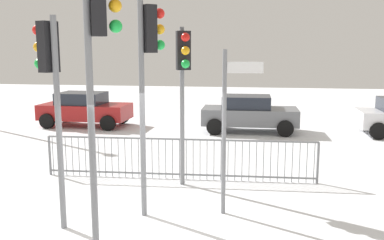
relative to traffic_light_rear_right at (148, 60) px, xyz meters
name	(u,v)px	position (x,y,z in m)	size (l,w,h in m)	color
ground_plane	(149,230)	(0.17, -0.80, -3.13)	(60.00, 60.00, 0.00)	white
traffic_light_rear_right	(148,60)	(0.00, 0.00, 0.00)	(0.47, 0.46, 4.26)	slate
traffic_light_mid_right	(98,51)	(-0.28, -1.90, 0.19)	(0.53, 0.39, 4.53)	slate
traffic_light_rear_left	(50,75)	(-1.59, -0.87, -0.25)	(0.54, 0.39, 3.92)	slate
traffic_light_foreground_right	(183,71)	(0.38, 1.84, -0.31)	(0.38, 0.54, 3.85)	slate
direction_sign_post	(227,124)	(1.53, 0.24, -1.27)	(0.79, 0.11, 3.33)	slate
pedestrian_guard_railing	(179,158)	(0.17, 2.41, -2.57)	(7.04, 0.35, 1.07)	slate
car_red_trailing	(84,109)	(-5.25, 9.34, -2.36)	(3.85, 2.02, 1.47)	maroon
car_grey_near	(249,113)	(1.84, 9.10, -2.36)	(3.82, 1.96, 1.47)	slate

